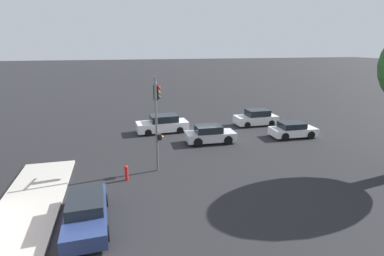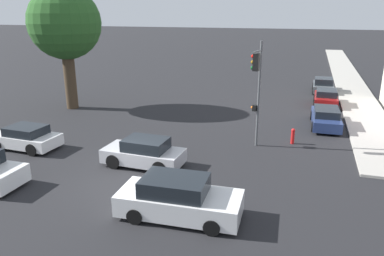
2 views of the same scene
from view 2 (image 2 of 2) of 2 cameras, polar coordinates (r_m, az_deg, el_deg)
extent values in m
plane|color=black|center=(17.53, -10.56, -7.89)|extent=(300.00, 300.00, 0.00)
cube|color=#ADA89E|center=(48.33, 22.39, 7.47)|extent=(3.01, 60.00, 0.13)
cylinder|color=#423323|center=(30.79, -18.07, 6.99)|extent=(0.90, 0.90, 4.50)
sphere|color=#285623|center=(30.36, -18.85, 14.92)|extent=(5.38, 5.38, 5.38)
cylinder|color=#515456|center=(21.01, 10.13, 4.93)|extent=(0.14, 0.14, 5.89)
cylinder|color=#515456|center=(19.92, 9.85, 11.40)|extent=(0.35, 1.49, 0.10)
cube|color=black|center=(19.98, 9.77, 9.84)|extent=(0.35, 0.35, 0.90)
sphere|color=red|center=(20.00, 9.28, 10.73)|extent=(0.20, 0.20, 0.20)
sphere|color=#99660F|center=(20.04, 9.24, 9.88)|extent=(0.20, 0.20, 0.20)
sphere|color=#0F511E|center=(20.08, 9.20, 9.04)|extent=(0.20, 0.20, 0.20)
cube|color=black|center=(21.23, 9.56, 3.07)|extent=(0.28, 0.38, 0.35)
sphere|color=orange|center=(21.27, 9.21, 3.11)|extent=(0.18, 0.18, 0.18)
cube|color=silver|center=(14.25, -1.90, -11.33)|extent=(4.68, 2.12, 0.80)
cube|color=black|center=(13.97, -2.66, -8.71)|extent=(2.46, 1.79, 0.61)
cylinder|color=black|center=(14.86, 4.51, -11.24)|extent=(0.61, 0.25, 0.60)
cylinder|color=black|center=(13.32, 3.04, -14.89)|extent=(0.61, 0.25, 0.60)
cylinder|color=black|center=(15.54, -6.03, -9.92)|extent=(0.61, 0.25, 0.60)
cylinder|color=black|center=(14.08, -8.69, -13.15)|extent=(0.61, 0.25, 0.60)
cube|color=#B7B7BC|center=(18.79, -7.41, -4.18)|extent=(4.04, 1.90, 0.67)
cube|color=black|center=(18.50, -7.04, -2.47)|extent=(2.13, 1.62, 0.56)
cylinder|color=black|center=(18.76, -11.90, -5.03)|extent=(0.73, 0.25, 0.72)
cylinder|color=black|center=(20.07, -9.49, -3.36)|extent=(0.73, 0.25, 0.72)
cylinder|color=black|center=(17.67, -4.99, -6.15)|extent=(0.73, 0.25, 0.72)
cylinder|color=black|center=(19.06, -2.95, -4.29)|extent=(0.73, 0.25, 0.72)
cube|color=silver|center=(22.98, -24.06, -1.61)|extent=(3.93, 1.96, 0.63)
cube|color=black|center=(22.71, -23.95, -0.34)|extent=(2.07, 1.66, 0.48)
cylinder|color=black|center=(24.40, -24.72, -1.04)|extent=(0.68, 0.25, 0.67)
cylinder|color=black|center=(21.66, -23.22, -3.08)|extent=(0.68, 0.25, 0.67)
cylinder|color=black|center=(22.83, -20.40, -1.72)|extent=(0.68, 0.25, 0.67)
cylinder|color=black|center=(18.88, -25.20, -6.45)|extent=(0.60, 0.22, 0.60)
cube|color=navy|center=(26.48, 19.68, 1.30)|extent=(1.88, 4.60, 0.64)
cube|color=black|center=(26.16, 19.83, 2.36)|extent=(1.60, 2.42, 0.47)
cylinder|color=black|center=(27.83, 17.82, 1.86)|extent=(0.24, 0.64, 0.63)
cylinder|color=black|center=(27.96, 21.12, 1.59)|extent=(0.24, 0.64, 0.63)
cylinder|color=black|center=(25.12, 18.00, 0.19)|extent=(0.24, 0.64, 0.63)
cylinder|color=black|center=(25.26, 21.65, -0.10)|extent=(0.24, 0.64, 0.63)
cube|color=maroon|center=(32.27, 19.70, 4.12)|extent=(1.77, 3.81, 0.67)
cube|color=black|center=(32.00, 19.81, 5.07)|extent=(1.55, 1.99, 0.49)
cylinder|color=black|center=(33.44, 18.23, 4.38)|extent=(0.22, 0.65, 0.65)
cylinder|color=black|center=(33.50, 21.02, 4.12)|extent=(0.22, 0.65, 0.65)
cylinder|color=black|center=(31.14, 18.21, 3.46)|extent=(0.22, 0.65, 0.65)
cylinder|color=black|center=(31.21, 21.21, 3.17)|extent=(0.22, 0.65, 0.65)
cube|color=#4C5156|center=(37.57, 19.33, 5.91)|extent=(1.79, 3.88, 0.63)
cube|color=black|center=(37.31, 19.43, 6.77)|extent=(1.58, 2.02, 0.57)
cylinder|color=black|center=(38.76, 18.03, 6.12)|extent=(0.22, 0.65, 0.65)
cylinder|color=black|center=(38.82, 20.52, 5.88)|extent=(0.22, 0.65, 0.65)
cylinder|color=black|center=(36.40, 18.02, 5.42)|extent=(0.22, 0.65, 0.65)
cylinder|color=black|center=(36.46, 20.66, 5.17)|extent=(0.22, 0.65, 0.65)
cylinder|color=red|center=(22.46, 15.08, -1.41)|extent=(0.20, 0.20, 0.75)
sphere|color=red|center=(22.33, 15.17, -0.35)|extent=(0.22, 0.22, 0.22)
camera|label=1|loc=(37.90, 17.85, 17.08)|focal=28.00mm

